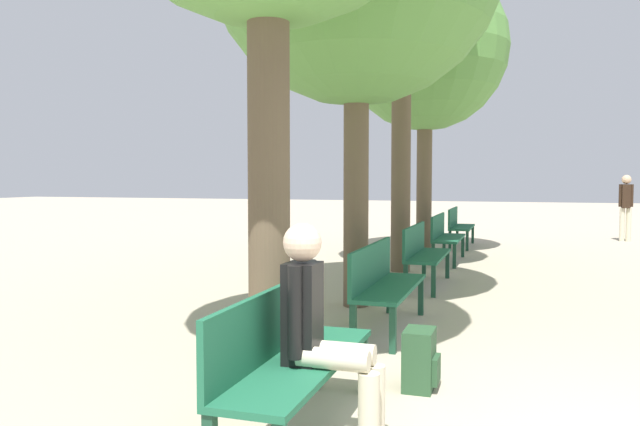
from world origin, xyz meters
TOP-DOWN VIEW (x-y plane):
  - bench_row_0 at (-1.83, 0.16)m, footprint 0.46×1.76m
  - bench_row_1 at (-1.83, 2.94)m, footprint 0.46×1.76m
  - bench_row_2 at (-1.83, 5.72)m, footprint 0.46×1.76m
  - bench_row_3 at (-1.83, 8.50)m, footprint 0.46×1.76m
  - bench_row_4 at (-1.83, 11.28)m, footprint 0.46×1.76m
  - tree_row_3 at (-2.40, 9.77)m, footprint 3.40×3.40m
  - person_seated at (-1.60, 0.11)m, footprint 0.61×0.34m
  - backpack at (-1.18, 1.23)m, footprint 0.26×0.32m
  - pedestrian_near at (2.05, 13.78)m, footprint 0.34×0.23m

SIDE VIEW (x-z plane):
  - backpack at x=-1.18m, z-range 0.00..0.45m
  - bench_row_0 at x=-1.83m, z-range 0.08..0.98m
  - bench_row_1 at x=-1.83m, z-range 0.08..0.98m
  - bench_row_2 at x=-1.83m, z-range 0.08..0.98m
  - bench_row_3 at x=-1.83m, z-range 0.08..0.98m
  - bench_row_4 at x=-1.83m, z-range 0.08..0.98m
  - person_seated at x=-1.60m, z-range 0.04..1.36m
  - pedestrian_near at x=2.05m, z-range 0.12..1.78m
  - tree_row_3 at x=-2.40m, z-range 1.26..7.24m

